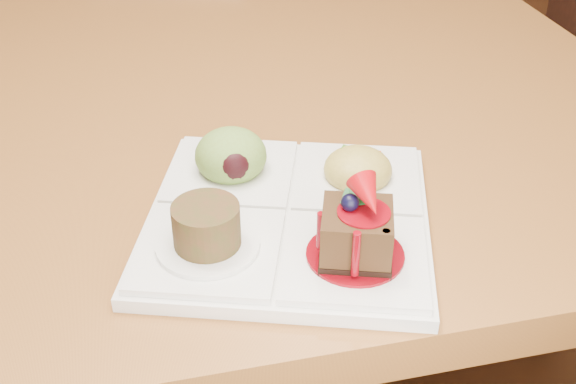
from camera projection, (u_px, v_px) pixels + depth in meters
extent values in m
plane|color=brown|center=(203.00, 300.00, 1.64)|extent=(6.00, 6.00, 0.00)
cylinder|color=brown|center=(1.00, 32.00, 2.04)|extent=(0.06, 0.06, 0.71)
cylinder|color=brown|center=(303.00, 8.00, 2.20)|extent=(0.06, 0.06, 0.71)
cylinder|color=black|center=(4.00, 168.00, 1.66)|extent=(0.04, 0.04, 0.48)
cube|color=black|center=(472.00, 107.00, 1.43)|extent=(0.53, 0.53, 0.04)
cylinder|color=black|center=(566.00, 264.00, 1.40)|extent=(0.04, 0.04, 0.44)
cylinder|color=black|center=(375.00, 258.00, 1.41)|extent=(0.04, 0.04, 0.44)
cylinder|color=black|center=(524.00, 164.00, 1.71)|extent=(0.04, 0.04, 0.44)
cylinder|color=black|center=(367.00, 160.00, 1.72)|extent=(0.04, 0.04, 0.44)
cube|color=white|center=(288.00, 220.00, 0.61)|extent=(0.30, 0.30, 0.01)
cube|color=white|center=(355.00, 259.00, 0.56)|extent=(0.14, 0.14, 0.01)
cube|color=white|center=(208.00, 250.00, 0.57)|extent=(0.14, 0.14, 0.01)
cube|color=white|center=(232.00, 172.00, 0.66)|extent=(0.14, 0.14, 0.01)
cube|color=white|center=(357.00, 178.00, 0.65)|extent=(0.14, 0.14, 0.01)
cylinder|color=#71040C|center=(355.00, 254.00, 0.55)|extent=(0.08, 0.08, 0.00)
cube|color=black|center=(355.00, 252.00, 0.55)|extent=(0.07, 0.07, 0.01)
cube|color=#38200F|center=(357.00, 230.00, 0.54)|extent=(0.07, 0.07, 0.03)
cylinder|color=#71040C|center=(358.00, 211.00, 0.53)|extent=(0.04, 0.04, 0.00)
sphere|color=black|center=(350.00, 202.00, 0.53)|extent=(0.01, 0.01, 0.01)
cone|color=#A40A0F|center=(369.00, 197.00, 0.52)|extent=(0.03, 0.04, 0.03)
cube|color=#104119|center=(357.00, 197.00, 0.54)|extent=(0.01, 0.01, 0.01)
cube|color=#104119|center=(349.00, 197.00, 0.54)|extent=(0.02, 0.02, 0.01)
cylinder|color=#71040C|center=(356.00, 254.00, 0.52)|extent=(0.01, 0.01, 0.04)
cylinder|color=#71040C|center=(385.00, 250.00, 0.52)|extent=(0.01, 0.01, 0.03)
cylinder|color=#71040C|center=(320.00, 231.00, 0.54)|extent=(0.01, 0.01, 0.03)
cylinder|color=white|center=(208.00, 245.00, 0.56)|extent=(0.08, 0.08, 0.00)
cylinder|color=#502617|center=(206.00, 225.00, 0.55)|extent=(0.05, 0.05, 0.03)
cylinder|color=#4F2311|center=(205.00, 213.00, 0.55)|extent=(0.04, 0.04, 0.00)
ellipsoid|color=#66953C|center=(231.00, 156.00, 0.65)|extent=(0.07, 0.07, 0.05)
ellipsoid|color=black|center=(235.00, 166.00, 0.63)|extent=(0.03, 0.02, 0.03)
ellipsoid|color=gold|center=(358.00, 169.00, 0.65)|extent=(0.06, 0.06, 0.04)
cube|color=#D7490F|center=(373.00, 159.00, 0.65)|extent=(0.02, 0.02, 0.01)
cube|color=#3D791A|center=(347.00, 154.00, 0.65)|extent=(0.02, 0.02, 0.02)
cube|color=#D7490F|center=(346.00, 169.00, 0.64)|extent=(0.02, 0.02, 0.01)
cube|color=#3D791A|center=(367.00, 169.00, 0.63)|extent=(0.02, 0.02, 0.01)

